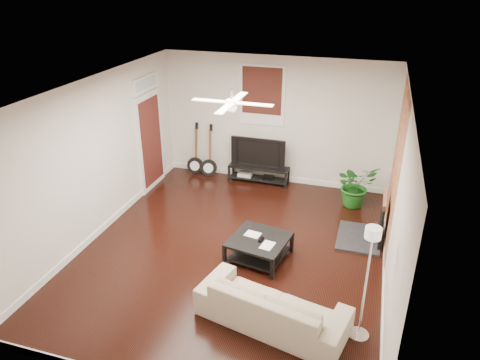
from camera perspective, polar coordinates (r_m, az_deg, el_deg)
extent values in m
cube|color=black|center=(7.88, -0.86, -8.78)|extent=(5.00, 6.00, 0.01)
cube|color=white|center=(6.74, -1.02, 11.40)|extent=(5.00, 6.00, 0.01)
cube|color=silver|center=(9.91, 4.46, 7.43)|extent=(5.00, 0.01, 2.80)
cube|color=silver|center=(4.85, -12.25, -13.77)|extent=(5.00, 0.01, 2.80)
cube|color=silver|center=(8.26, -17.69, 2.61)|extent=(0.01, 6.00, 2.80)
cube|color=silver|center=(6.92, 19.18, -2.05)|extent=(0.01, 6.00, 2.80)
cube|color=brown|center=(7.83, 19.05, 1.17)|extent=(0.02, 2.20, 2.80)
cube|color=black|center=(8.22, 16.14, -4.57)|extent=(0.80, 1.10, 0.92)
cube|color=#37170F|center=(9.79, 2.79, 10.62)|extent=(1.00, 0.06, 1.30)
cube|color=white|center=(9.80, -11.31, 5.89)|extent=(0.08, 1.00, 2.50)
cube|color=black|center=(10.20, 2.37, 0.74)|extent=(1.35, 0.36, 0.38)
imported|color=black|center=(10.01, 2.46, 3.61)|extent=(1.21, 0.16, 0.70)
cube|color=black|center=(7.58, 2.41, -8.61)|extent=(1.04, 1.04, 0.38)
imported|color=tan|center=(6.31, 4.08, -15.50)|extent=(2.17, 1.23, 0.60)
imported|color=#1B611C|center=(9.38, 14.38, -0.62)|extent=(1.06, 1.04, 0.90)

